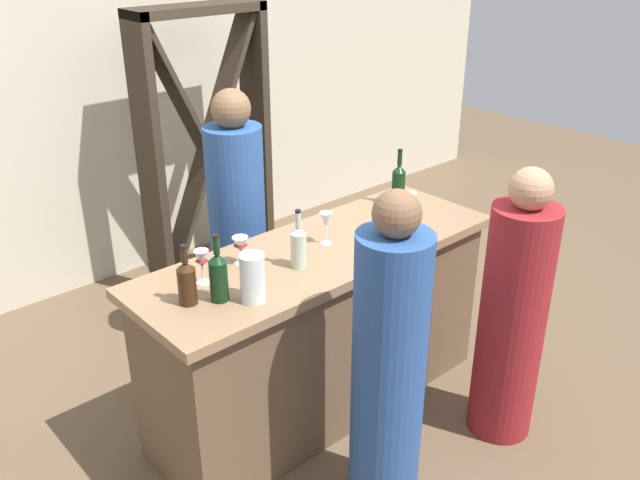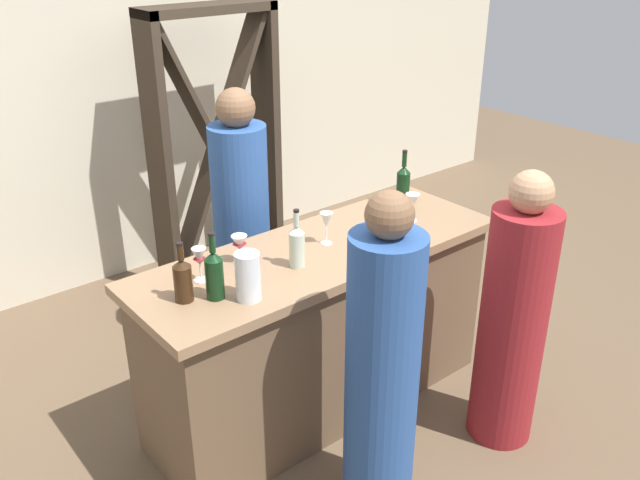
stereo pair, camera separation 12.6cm
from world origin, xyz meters
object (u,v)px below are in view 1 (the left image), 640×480
at_px(wine_glass_far_left, 240,245).
at_px(wine_glass_near_right, 202,261).
at_px(wine_bottle_leftmost_amber_brown, 187,282).
at_px(wine_bottle_center_clear_pale, 298,246).
at_px(water_pitcher, 252,278).
at_px(person_right_guest, 238,239).
at_px(wine_bottle_second_left_dark_green, 218,276).
at_px(wine_rack, 206,151).
at_px(person_left_guest, 389,370).
at_px(wine_glass_near_center, 326,221).
at_px(person_center_guest, 513,318).
at_px(wine_glass_near_left, 409,200).
at_px(wine_bottle_second_right_dark_green, 398,183).

bearing_deg(wine_glass_far_left, wine_glass_near_right, -170.28).
height_order(wine_bottle_leftmost_amber_brown, wine_glass_near_right, wine_bottle_leftmost_amber_brown).
bearing_deg(wine_bottle_center_clear_pale, water_pitcher, -162.57).
bearing_deg(water_pitcher, person_right_guest, 58.59).
height_order(wine_bottle_second_left_dark_green, wine_bottle_center_clear_pale, wine_bottle_second_left_dark_green).
xyz_separation_m(wine_rack, wine_bottle_center_clear_pale, (-0.61, -1.72, 0.09)).
relative_size(wine_bottle_leftmost_amber_brown, person_left_guest, 0.18).
bearing_deg(wine_glass_near_center, wine_glass_far_left, 166.70).
height_order(wine_bottle_leftmost_amber_brown, person_left_guest, person_left_guest).
relative_size(wine_bottle_leftmost_amber_brown, wine_glass_near_center, 1.62).
bearing_deg(wine_glass_near_right, person_center_guest, -35.63).
bearing_deg(wine_bottle_second_left_dark_green, wine_glass_near_left, 1.57).
height_order(wine_rack, person_right_guest, wine_rack).
distance_m(wine_glass_near_left, water_pitcher, 1.17).
height_order(wine_bottle_second_left_dark_green, wine_glass_near_left, wine_bottle_second_left_dark_green).
distance_m(wine_bottle_second_right_dark_green, person_left_guest, 1.33).
xyz_separation_m(wine_glass_near_right, person_left_guest, (0.39, -0.79, -0.36)).
height_order(wine_glass_near_left, person_right_guest, person_right_guest).
xyz_separation_m(wine_glass_far_left, water_pitcher, (-0.16, -0.32, 0.01)).
height_order(wine_glass_near_center, wine_glass_near_right, wine_glass_near_center).
distance_m(wine_bottle_leftmost_amber_brown, wine_glass_far_left, 0.41).
bearing_deg(wine_rack, wine_bottle_leftmost_amber_brown, -125.35).
distance_m(wine_bottle_second_left_dark_green, person_left_guest, 0.83).
bearing_deg(wine_bottle_center_clear_pale, person_right_guest, 76.22).
xyz_separation_m(water_pitcher, person_right_guest, (0.54, 0.88, -0.30)).
relative_size(wine_bottle_leftmost_amber_brown, wine_glass_far_left, 1.98).
distance_m(wine_bottle_leftmost_amber_brown, wine_glass_near_right, 0.18).
bearing_deg(wine_bottle_center_clear_pale, wine_glass_near_right, 158.81).
xyz_separation_m(wine_glass_near_left, wine_glass_far_left, (-0.99, 0.18, -0.02)).
xyz_separation_m(wine_bottle_second_right_dark_green, person_center_guest, (-0.15, -0.92, -0.41)).
bearing_deg(wine_bottle_second_right_dark_green, wine_glass_far_left, -179.51).
distance_m(wine_rack, person_right_guest, 1.06).
bearing_deg(wine_bottle_leftmost_amber_brown, water_pitcher, -36.97).
height_order(wine_bottle_leftmost_amber_brown, wine_glass_near_left, wine_bottle_leftmost_amber_brown).
height_order(wine_bottle_second_left_dark_green, person_center_guest, person_center_guest).
xyz_separation_m(wine_bottle_second_left_dark_green, wine_bottle_center_clear_pale, (0.45, 0.01, -0.01)).
bearing_deg(wine_bottle_center_clear_pale, wine_glass_far_left, 131.91).
xyz_separation_m(wine_bottle_second_left_dark_green, person_left_guest, (0.42, -0.62, -0.36)).
xyz_separation_m(wine_rack, wine_bottle_second_right_dark_green, (0.32, -1.51, 0.10)).
distance_m(wine_bottle_second_left_dark_green, wine_glass_far_left, 0.35).
bearing_deg(wine_glass_near_center, person_center_guest, -57.10).
bearing_deg(wine_bottle_leftmost_amber_brown, wine_bottle_second_left_dark_green, -29.74).
xyz_separation_m(wine_bottle_second_left_dark_green, wine_glass_near_left, (1.26, 0.03, -0.00)).
bearing_deg(wine_bottle_leftmost_amber_brown, wine_glass_far_left, 21.14).
xyz_separation_m(wine_rack, person_right_guest, (-0.42, -0.95, -0.21)).
height_order(wine_glass_near_left, wine_glass_near_right, wine_glass_near_right).
bearing_deg(wine_bottle_leftmost_amber_brown, wine_bottle_center_clear_pale, -5.74).
bearing_deg(wine_bottle_center_clear_pale, wine_bottle_leftmost_amber_brown, 174.26).
bearing_deg(wine_bottle_second_left_dark_green, wine_rack, 58.41).
xyz_separation_m(wine_bottle_center_clear_pale, person_left_guest, (-0.03, -0.63, -0.35)).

